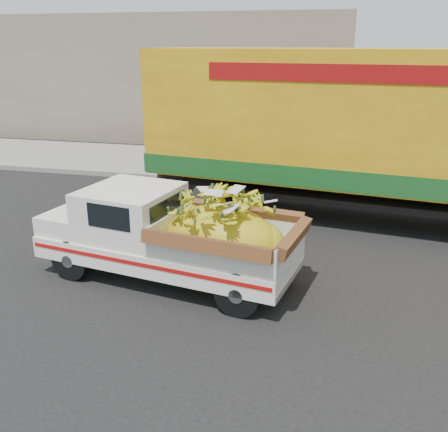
# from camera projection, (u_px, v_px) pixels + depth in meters

# --- Properties ---
(ground) EXTENTS (100.00, 100.00, 0.00)m
(ground) POSITION_uv_depth(u_px,v_px,m) (274.00, 287.00, 8.43)
(ground) COLOR black
(ground) RESTS_ON ground
(curb) EXTENTS (60.00, 0.25, 0.15)m
(curb) POSITION_uv_depth(u_px,v_px,m) (307.00, 186.00, 14.10)
(curb) COLOR gray
(curb) RESTS_ON ground
(sidewalk) EXTENTS (60.00, 4.00, 0.14)m
(sidewalk) POSITION_uv_depth(u_px,v_px,m) (312.00, 169.00, 16.03)
(sidewalk) COLOR gray
(sidewalk) RESTS_ON ground
(building_left) EXTENTS (18.00, 6.00, 5.00)m
(building_left) POSITION_uv_depth(u_px,v_px,m) (146.00, 76.00, 22.45)
(building_left) COLOR gray
(building_left) RESTS_ON ground
(pickup_truck) EXTENTS (4.65, 2.34, 1.56)m
(pickup_truck) POSITION_uv_depth(u_px,v_px,m) (184.00, 236.00, 8.37)
(pickup_truck) COLOR black
(pickup_truck) RESTS_ON ground
(semi_trailer) EXTENTS (12.05, 4.08, 3.80)m
(semi_trailer) POSITION_uv_depth(u_px,v_px,m) (415.00, 131.00, 10.64)
(semi_trailer) COLOR black
(semi_trailer) RESTS_ON ground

